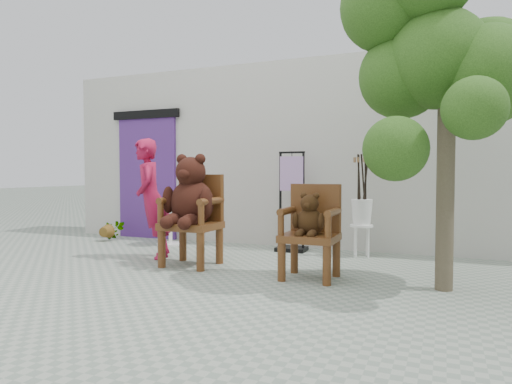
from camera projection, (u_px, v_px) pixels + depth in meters
ground_plane at (236, 285)px, 4.85m from camera, size 60.00×60.00×0.00m
back_wall at (314, 154)px, 7.65m from camera, size 9.00×1.00×3.00m
doorway at (147, 174)px, 8.33m from camera, size 1.40×0.11×2.33m
chair_big at (191, 202)px, 5.84m from camera, size 0.68×0.76×1.43m
chair_small at (311, 224)px, 5.14m from camera, size 0.61×0.56×1.06m
person at (152, 199)px, 6.32m from camera, size 0.66×0.72×1.66m
cafe_table at (170, 218)px, 7.54m from camera, size 0.60×0.60×0.70m
display_stand at (292, 213)px, 6.93m from camera, size 0.47×0.37×1.51m
stool_bucket at (362, 212)px, 6.46m from camera, size 0.32×0.32×1.46m
tree at (441, 55)px, 4.61m from camera, size 1.99×1.86×3.58m
potted_plant at (111, 229)px, 8.03m from camera, size 0.41×0.36×0.41m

